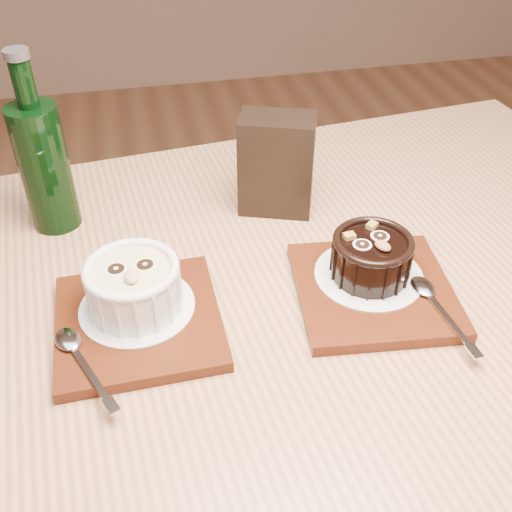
{
  "coord_description": "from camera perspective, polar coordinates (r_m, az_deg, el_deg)",
  "views": [
    {
      "loc": [
        -0.23,
        -0.47,
        1.23
      ],
      "look_at": [
        -0.12,
        0.04,
        0.81
      ],
      "focal_mm": 42.0,
      "sensor_mm": 36.0,
      "label": 1
    }
  ],
  "objects": [
    {
      "name": "table",
      "position": [
        0.77,
        1.18,
        -9.34
      ],
      "size": [
        1.28,
        0.92,
        0.75
      ],
      "rotation": [
        0.0,
        0.0,
        0.1
      ],
      "color": "#986442",
      "rests_on": "ground"
    },
    {
      "name": "tray_left",
      "position": [
        0.68,
        -11.1,
        -6.17
      ],
      "size": [
        0.18,
        0.18,
        0.01
      ],
      "primitive_type": "cube",
      "rotation": [
        0.0,
        0.0,
        0.02
      ],
      "color": "#4E1E0D",
      "rests_on": "table"
    },
    {
      "name": "doily_left",
      "position": [
        0.69,
        -11.24,
        -4.73
      ],
      "size": [
        0.13,
        0.13,
        0.0
      ],
      "primitive_type": "cylinder",
      "color": "white",
      "rests_on": "tray_left"
    },
    {
      "name": "ramekin_white",
      "position": [
        0.67,
        -11.59,
        -2.67
      ],
      "size": [
        0.1,
        0.1,
        0.06
      ],
      "rotation": [
        0.0,
        0.0,
        0.02
      ],
      "color": "white",
      "rests_on": "doily_left"
    },
    {
      "name": "spoon_left",
      "position": [
        0.64,
        -16.33,
        -9.43
      ],
      "size": [
        0.08,
        0.13,
        0.01
      ],
      "primitive_type": null,
      "rotation": [
        0.0,
        0.0,
        0.42
      ],
      "color": "silver",
      "rests_on": "tray_left"
    },
    {
      "name": "tray_right",
      "position": [
        0.72,
        11.13,
        -3.22
      ],
      "size": [
        0.2,
        0.2,
        0.01
      ],
      "primitive_type": "cube",
      "rotation": [
        0.0,
        0.0,
        -0.11
      ],
      "color": "#4E1E0D",
      "rests_on": "table"
    },
    {
      "name": "doily_right",
      "position": [
        0.73,
        10.67,
        -1.77
      ],
      "size": [
        0.13,
        0.13,
        0.0
      ],
      "primitive_type": "cylinder",
      "color": "white",
      "rests_on": "tray_right"
    },
    {
      "name": "ramekin_dark",
      "position": [
        0.71,
        10.95,
        0.08
      ],
      "size": [
        0.09,
        0.09,
        0.06
      ],
      "rotation": [
        0.0,
        0.0,
        0.4
      ],
      "color": "black",
      "rests_on": "doily_right"
    },
    {
      "name": "spoon_right",
      "position": [
        0.7,
        17.01,
        -4.58
      ],
      "size": [
        0.04,
        0.14,
        0.01
      ],
      "primitive_type": null,
      "rotation": [
        0.0,
        0.0,
        0.09
      ],
      "color": "silver",
      "rests_on": "tray_right"
    },
    {
      "name": "condiment_stand",
      "position": [
        0.83,
        1.97,
        8.71
      ],
      "size": [
        0.11,
        0.09,
        0.14
      ],
      "primitive_type": "cube",
      "rotation": [
        0.0,
        0.0,
        -0.34
      ],
      "color": "black",
      "rests_on": "table"
    },
    {
      "name": "green_bottle",
      "position": [
        0.83,
        -19.56,
        8.33
      ],
      "size": [
        0.06,
        0.06,
        0.24
      ],
      "color": "black",
      "rests_on": "table"
    }
  ]
}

